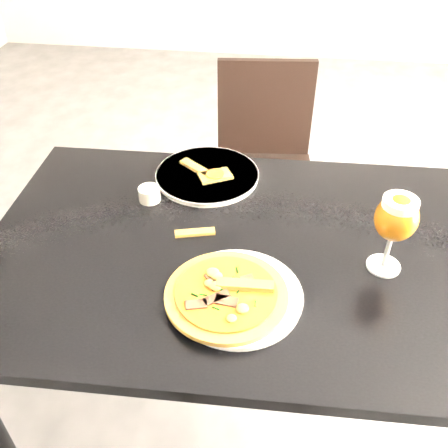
# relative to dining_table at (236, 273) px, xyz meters

# --- Properties ---
(ground) EXTENTS (6.00, 6.00, 0.00)m
(ground) POSITION_rel_dining_table_xyz_m (0.09, 0.29, -0.66)
(ground) COLOR #4D4D4F
(ground) RESTS_ON ground
(dining_table) EXTENTS (1.22, 0.83, 0.75)m
(dining_table) POSITION_rel_dining_table_xyz_m (0.00, 0.00, 0.00)
(dining_table) COLOR black
(dining_table) RESTS_ON ground
(chair_far) EXTENTS (0.43, 0.43, 0.85)m
(chair_far) POSITION_rel_dining_table_xyz_m (0.02, 0.82, -0.19)
(chair_far) COLOR black
(chair_far) RESTS_ON ground
(plate_main) EXTENTS (0.33, 0.33, 0.01)m
(plate_main) POSITION_rel_dining_table_xyz_m (0.02, -0.17, 0.10)
(plate_main) COLOR white
(plate_main) RESTS_ON dining_table
(pizza) EXTENTS (0.26, 0.26, 0.03)m
(pizza) POSITION_rel_dining_table_xyz_m (-0.00, -0.18, 0.11)
(pizza) COLOR olive
(pizza) RESTS_ON plate_main
(plate_second) EXTENTS (0.31, 0.31, 0.02)m
(plate_second) POSITION_rel_dining_table_xyz_m (-0.11, 0.28, 0.10)
(plate_second) COLOR white
(plate_second) RESTS_ON dining_table
(crust_scraps) EXTENTS (0.16, 0.12, 0.01)m
(crust_scraps) POSITION_rel_dining_table_xyz_m (-0.11, 0.27, 0.11)
(crust_scraps) COLOR olive
(crust_scraps) RESTS_ON plate_second
(loose_crust) EXTENTS (0.10, 0.05, 0.01)m
(loose_crust) POSITION_rel_dining_table_xyz_m (-0.11, 0.03, 0.09)
(loose_crust) COLOR olive
(loose_crust) RESTS_ON dining_table
(sauce_cup) EXTENTS (0.06, 0.06, 0.04)m
(sauce_cup) POSITION_rel_dining_table_xyz_m (-0.25, 0.15, 0.11)
(sauce_cup) COLOR beige
(sauce_cup) RESTS_ON dining_table
(beer_glass) EXTENTS (0.09, 0.09, 0.19)m
(beer_glass) POSITION_rel_dining_table_xyz_m (0.34, -0.03, 0.23)
(beer_glass) COLOR silver
(beer_glass) RESTS_ON dining_table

